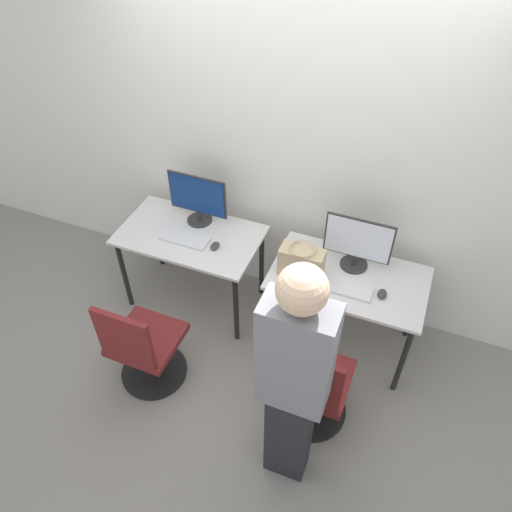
{
  "coord_description": "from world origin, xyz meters",
  "views": [
    {
      "loc": [
        0.9,
        -2.14,
        3.17
      ],
      "look_at": [
        0.0,
        0.12,
        0.86
      ],
      "focal_mm": 35.0,
      "sensor_mm": 36.0,
      "label": 1
    }
  ],
  "objects_px": {
    "monitor_right": "(358,242)",
    "person_right": "(294,379)",
    "handbag": "(301,262)",
    "mouse_left": "(215,246)",
    "monitor_left": "(198,198)",
    "keyboard_left": "(185,239)",
    "office_chair_right": "(312,389)",
    "mouse_right": "(382,294)",
    "office_chair_left": "(144,350)",
    "keyboard_right": "(345,288)"
  },
  "relations": [
    {
      "from": "keyboard_right",
      "to": "keyboard_left",
      "type": "bearing_deg",
      "value": 177.92
    },
    {
      "from": "office_chair_right",
      "to": "person_right",
      "type": "distance_m",
      "value": 0.73
    },
    {
      "from": "monitor_left",
      "to": "keyboard_right",
      "type": "relative_size",
      "value": 1.28
    },
    {
      "from": "monitor_right",
      "to": "mouse_right",
      "type": "xyz_separation_m",
      "value": [
        0.24,
        -0.22,
        -0.2
      ]
    },
    {
      "from": "keyboard_left",
      "to": "keyboard_right",
      "type": "xyz_separation_m",
      "value": [
        1.22,
        -0.04,
        0.0
      ]
    },
    {
      "from": "mouse_left",
      "to": "office_chair_left",
      "type": "relative_size",
      "value": 0.1
    },
    {
      "from": "monitor_left",
      "to": "monitor_right",
      "type": "height_order",
      "value": "same"
    },
    {
      "from": "office_chair_right",
      "to": "person_right",
      "type": "bearing_deg",
      "value": -95.79
    },
    {
      "from": "monitor_left",
      "to": "office_chair_left",
      "type": "xyz_separation_m",
      "value": [
        0.04,
        -1.01,
        -0.58
      ]
    },
    {
      "from": "office_chair_right",
      "to": "handbag",
      "type": "height_order",
      "value": "handbag"
    },
    {
      "from": "monitor_left",
      "to": "keyboard_left",
      "type": "bearing_deg",
      "value": -90.0
    },
    {
      "from": "mouse_right",
      "to": "handbag",
      "type": "xyz_separation_m",
      "value": [
        -0.56,
        -0.01,
        0.1
      ]
    },
    {
      "from": "handbag",
      "to": "mouse_left",
      "type": "bearing_deg",
      "value": 177.63
    },
    {
      "from": "monitor_left",
      "to": "person_right",
      "type": "distance_m",
      "value": 1.71
    },
    {
      "from": "keyboard_left",
      "to": "mouse_left",
      "type": "distance_m",
      "value": 0.24
    },
    {
      "from": "mouse_right",
      "to": "handbag",
      "type": "distance_m",
      "value": 0.57
    },
    {
      "from": "office_chair_left",
      "to": "office_chair_right",
      "type": "distance_m",
      "value": 1.17
    },
    {
      "from": "monitor_left",
      "to": "handbag",
      "type": "height_order",
      "value": "monitor_left"
    },
    {
      "from": "keyboard_left",
      "to": "mouse_left",
      "type": "xyz_separation_m",
      "value": [
        0.24,
        0.0,
        0.01
      ]
    },
    {
      "from": "monitor_right",
      "to": "person_right",
      "type": "xyz_separation_m",
      "value": [
        -0.05,
        -1.2,
        0.05
      ]
    },
    {
      "from": "monitor_left",
      "to": "office_chair_left",
      "type": "relative_size",
      "value": 0.54
    },
    {
      "from": "keyboard_left",
      "to": "office_chair_right",
      "type": "xyz_separation_m",
      "value": [
        1.21,
        -0.63,
        -0.38
      ]
    },
    {
      "from": "keyboard_right",
      "to": "office_chair_right",
      "type": "bearing_deg",
      "value": -91.65
    },
    {
      "from": "office_chair_right",
      "to": "handbag",
      "type": "bearing_deg",
      "value": 116.4
    },
    {
      "from": "office_chair_right",
      "to": "person_right",
      "type": "height_order",
      "value": "person_right"
    },
    {
      "from": "mouse_right",
      "to": "person_right",
      "type": "distance_m",
      "value": 1.05
    },
    {
      "from": "mouse_left",
      "to": "keyboard_right",
      "type": "distance_m",
      "value": 0.98
    },
    {
      "from": "monitor_right",
      "to": "mouse_right",
      "type": "distance_m",
      "value": 0.38
    },
    {
      "from": "monitor_right",
      "to": "office_chair_right",
      "type": "height_order",
      "value": "monitor_right"
    },
    {
      "from": "office_chair_left",
      "to": "keyboard_right",
      "type": "distance_m",
      "value": 1.44
    },
    {
      "from": "handbag",
      "to": "keyboard_left",
      "type": "bearing_deg",
      "value": 178.54
    },
    {
      "from": "person_right",
      "to": "handbag",
      "type": "xyz_separation_m",
      "value": [
        -0.27,
        0.98,
        -0.14
      ]
    },
    {
      "from": "monitor_right",
      "to": "handbag",
      "type": "distance_m",
      "value": 0.4
    },
    {
      "from": "keyboard_right",
      "to": "office_chair_right",
      "type": "distance_m",
      "value": 0.7
    },
    {
      "from": "monitor_left",
      "to": "keyboard_left",
      "type": "distance_m",
      "value": 0.32
    },
    {
      "from": "mouse_right",
      "to": "person_right",
      "type": "relative_size",
      "value": 0.05
    },
    {
      "from": "monitor_left",
      "to": "mouse_left",
      "type": "relative_size",
      "value": 5.15
    },
    {
      "from": "keyboard_left",
      "to": "mouse_left",
      "type": "height_order",
      "value": "mouse_left"
    },
    {
      "from": "handbag",
      "to": "office_chair_right",
      "type": "bearing_deg",
      "value": -63.6
    },
    {
      "from": "monitor_right",
      "to": "person_right",
      "type": "distance_m",
      "value": 1.2
    },
    {
      "from": "monitor_right",
      "to": "mouse_left",
      "type": "bearing_deg",
      "value": -168.67
    },
    {
      "from": "keyboard_left",
      "to": "mouse_right",
      "type": "xyz_separation_m",
      "value": [
        1.47,
        -0.02,
        0.01
      ]
    },
    {
      "from": "monitor_left",
      "to": "office_chair_left",
      "type": "height_order",
      "value": "monitor_left"
    },
    {
      "from": "office_chair_right",
      "to": "mouse_right",
      "type": "bearing_deg",
      "value": 67.23
    },
    {
      "from": "keyboard_right",
      "to": "person_right",
      "type": "height_order",
      "value": "person_right"
    },
    {
      "from": "office_chair_left",
      "to": "office_chair_right",
      "type": "relative_size",
      "value": 1.0
    },
    {
      "from": "keyboard_left",
      "to": "office_chair_right",
      "type": "distance_m",
      "value": 1.42
    },
    {
      "from": "keyboard_right",
      "to": "handbag",
      "type": "xyz_separation_m",
      "value": [
        -0.32,
        0.02,
        0.11
      ]
    },
    {
      "from": "keyboard_left",
      "to": "office_chair_right",
      "type": "height_order",
      "value": "office_chair_right"
    },
    {
      "from": "keyboard_right",
      "to": "handbag",
      "type": "bearing_deg",
      "value": 176.17
    }
  ]
}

